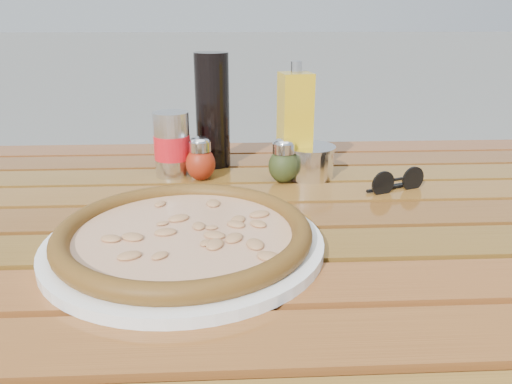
{
  "coord_description": "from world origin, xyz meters",
  "views": [
    {
      "loc": [
        -0.04,
        -0.7,
        1.04
      ],
      "look_at": [
        0.0,
        0.02,
        0.78
      ],
      "focal_mm": 35.0,
      "sensor_mm": 36.0,
      "label": 1
    }
  ],
  "objects_px": {
    "table": "(257,260)",
    "olive_oil_cruet": "(295,125)",
    "parmesan_tin": "(309,161)",
    "pizza": "(184,233)",
    "plate": "(185,244)",
    "dark_bottle": "(213,111)",
    "pepper_shaker": "(200,159)",
    "soda_can": "(172,145)",
    "oregano_shaker": "(283,161)",
    "sunglasses": "(397,182)"
  },
  "relations": [
    {
      "from": "table",
      "to": "olive_oil_cruet",
      "type": "distance_m",
      "value": 0.27
    },
    {
      "from": "parmesan_tin",
      "to": "table",
      "type": "bearing_deg",
      "value": -120.23
    },
    {
      "from": "pizza",
      "to": "parmesan_tin",
      "type": "relative_size",
      "value": 3.64
    },
    {
      "from": "plate",
      "to": "dark_bottle",
      "type": "bearing_deg",
      "value": 85.91
    },
    {
      "from": "olive_oil_cruet",
      "to": "parmesan_tin",
      "type": "height_order",
      "value": "olive_oil_cruet"
    },
    {
      "from": "pepper_shaker",
      "to": "table",
      "type": "bearing_deg",
      "value": -62.31
    },
    {
      "from": "table",
      "to": "soda_can",
      "type": "xyz_separation_m",
      "value": [
        -0.15,
        0.21,
        0.13
      ]
    },
    {
      "from": "soda_can",
      "to": "olive_oil_cruet",
      "type": "distance_m",
      "value": 0.23
    },
    {
      "from": "plate",
      "to": "soda_can",
      "type": "bearing_deg",
      "value": 98.49
    },
    {
      "from": "pepper_shaker",
      "to": "parmesan_tin",
      "type": "height_order",
      "value": "pepper_shaker"
    },
    {
      "from": "olive_oil_cruet",
      "to": "parmesan_tin",
      "type": "relative_size",
      "value": 1.75
    },
    {
      "from": "dark_bottle",
      "to": "parmesan_tin",
      "type": "relative_size",
      "value": 1.84
    },
    {
      "from": "plate",
      "to": "pepper_shaker",
      "type": "xyz_separation_m",
      "value": [
        0.01,
        0.29,
        0.03
      ]
    },
    {
      "from": "pepper_shaker",
      "to": "oregano_shaker",
      "type": "relative_size",
      "value": 1.0
    },
    {
      "from": "sunglasses",
      "to": "plate",
      "type": "bearing_deg",
      "value": -170.37
    },
    {
      "from": "olive_oil_cruet",
      "to": "dark_bottle",
      "type": "bearing_deg",
      "value": 153.76
    },
    {
      "from": "pepper_shaker",
      "to": "soda_can",
      "type": "xyz_separation_m",
      "value": [
        -0.05,
        0.03,
        0.02
      ]
    },
    {
      "from": "table",
      "to": "oregano_shaker",
      "type": "height_order",
      "value": "oregano_shaker"
    },
    {
      "from": "oregano_shaker",
      "to": "pizza",
      "type": "bearing_deg",
      "value": -120.24
    },
    {
      "from": "pepper_shaker",
      "to": "soda_can",
      "type": "distance_m",
      "value": 0.06
    },
    {
      "from": "table",
      "to": "olive_oil_cruet",
      "type": "relative_size",
      "value": 6.67
    },
    {
      "from": "plate",
      "to": "pepper_shaker",
      "type": "height_order",
      "value": "pepper_shaker"
    },
    {
      "from": "plate",
      "to": "pizza",
      "type": "distance_m",
      "value": 0.02
    },
    {
      "from": "dark_bottle",
      "to": "olive_oil_cruet",
      "type": "bearing_deg",
      "value": -26.24
    },
    {
      "from": "sunglasses",
      "to": "dark_bottle",
      "type": "bearing_deg",
      "value": 130.16
    },
    {
      "from": "pepper_shaker",
      "to": "soda_can",
      "type": "bearing_deg",
      "value": 151.85
    },
    {
      "from": "parmesan_tin",
      "to": "olive_oil_cruet",
      "type": "bearing_deg",
      "value": 156.53
    },
    {
      "from": "pepper_shaker",
      "to": "olive_oil_cruet",
      "type": "distance_m",
      "value": 0.18
    },
    {
      "from": "parmesan_tin",
      "to": "sunglasses",
      "type": "height_order",
      "value": "parmesan_tin"
    },
    {
      "from": "olive_oil_cruet",
      "to": "pizza",
      "type": "bearing_deg",
      "value": -120.4
    },
    {
      "from": "soda_can",
      "to": "sunglasses",
      "type": "distance_m",
      "value": 0.41
    },
    {
      "from": "table",
      "to": "pizza",
      "type": "distance_m",
      "value": 0.18
    },
    {
      "from": "dark_bottle",
      "to": "olive_oil_cruet",
      "type": "xyz_separation_m",
      "value": [
        0.15,
        -0.08,
        -0.01
      ]
    },
    {
      "from": "table",
      "to": "soda_can",
      "type": "distance_m",
      "value": 0.29
    },
    {
      "from": "table",
      "to": "plate",
      "type": "distance_m",
      "value": 0.17
    },
    {
      "from": "sunglasses",
      "to": "oregano_shaker",
      "type": "bearing_deg",
      "value": 141.42
    },
    {
      "from": "table",
      "to": "pizza",
      "type": "height_order",
      "value": "pizza"
    },
    {
      "from": "sunglasses",
      "to": "soda_can",
      "type": "bearing_deg",
      "value": 143.2
    },
    {
      "from": "pizza",
      "to": "plate",
      "type": "bearing_deg",
      "value": 0.0
    },
    {
      "from": "pizza",
      "to": "oregano_shaker",
      "type": "height_order",
      "value": "oregano_shaker"
    },
    {
      "from": "plate",
      "to": "olive_oil_cruet",
      "type": "relative_size",
      "value": 1.71
    },
    {
      "from": "plate",
      "to": "oregano_shaker",
      "type": "xyz_separation_m",
      "value": [
        0.16,
        0.27,
        0.03
      ]
    },
    {
      "from": "dark_bottle",
      "to": "parmesan_tin",
      "type": "height_order",
      "value": "dark_bottle"
    },
    {
      "from": "dark_bottle",
      "to": "soda_can",
      "type": "bearing_deg",
      "value": -139.17
    },
    {
      "from": "dark_bottle",
      "to": "soda_can",
      "type": "relative_size",
      "value": 1.83
    },
    {
      "from": "sunglasses",
      "to": "olive_oil_cruet",
      "type": "bearing_deg",
      "value": 128.18
    },
    {
      "from": "table",
      "to": "dark_bottle",
      "type": "xyz_separation_m",
      "value": [
        -0.07,
        0.27,
        0.19
      ]
    },
    {
      "from": "pepper_shaker",
      "to": "soda_can",
      "type": "height_order",
      "value": "soda_can"
    },
    {
      "from": "olive_oil_cruet",
      "to": "sunglasses",
      "type": "distance_m",
      "value": 0.21
    },
    {
      "from": "dark_bottle",
      "to": "pizza",
      "type": "bearing_deg",
      "value": -94.09
    }
  ]
}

